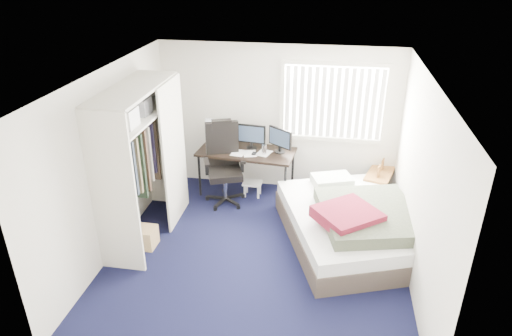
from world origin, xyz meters
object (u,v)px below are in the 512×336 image
(desk, at_px, (247,149))
(nightstand, at_px, (380,175))
(office_chair, at_px, (224,171))
(bed, at_px, (352,223))

(desk, distance_m, nightstand, 2.25)
(desk, relative_size, office_chair, 1.22)
(bed, bearing_deg, office_chair, 156.42)
(desk, distance_m, bed, 2.19)
(office_chair, relative_size, bed, 0.51)
(nightstand, bearing_deg, office_chair, -170.66)
(desk, height_order, office_chair, office_chair)
(desk, height_order, bed, desk)
(office_chair, height_order, bed, office_chair)
(desk, height_order, nightstand, desk)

